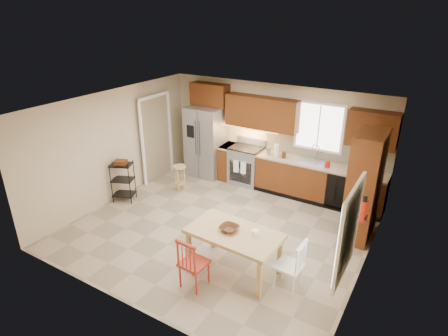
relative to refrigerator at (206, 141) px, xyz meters
name	(u,v)px	position (x,y,z in m)	size (l,w,h in m)	color
floor	(219,228)	(1.70, -2.12, -0.91)	(5.50, 5.50, 0.00)	tan
ceiling	(218,107)	(1.70, -2.12, 1.59)	(5.50, 5.00, 0.02)	silver
wall_back	(273,136)	(1.70, 0.38, 0.34)	(5.50, 0.02, 2.50)	#CCB793
wall_front	(122,235)	(1.70, -4.62, 0.34)	(5.50, 0.02, 2.50)	#CCB793
wall_left	(114,146)	(-1.05, -2.12, 0.34)	(0.02, 5.00, 2.50)	#CCB793
wall_right	(371,209)	(4.45, -2.12, 0.34)	(0.02, 5.00, 2.50)	#CCB793
refrigerator	(206,141)	(0.00, 0.00, 0.00)	(0.92, 0.75, 1.82)	gray
range_stove	(246,166)	(1.15, 0.06, -0.45)	(0.76, 0.63, 0.92)	gray
base_cabinet_narrow	(228,162)	(0.60, 0.08, -0.46)	(0.30, 0.60, 0.90)	#5E2811
base_cabinet_run	(318,182)	(2.99, 0.08, -0.46)	(2.92, 0.60, 0.90)	#5E2811
dishwasher	(339,193)	(3.55, -0.22, -0.46)	(0.60, 0.02, 0.78)	black
backsplash	(325,148)	(2.99, 0.36, 0.27)	(2.92, 0.03, 0.55)	beige
upper_over_fridge	(210,94)	(0.00, 0.20, 1.19)	(1.00, 0.35, 0.55)	#572C0E
upper_left_block	(262,113)	(1.45, 0.20, 0.92)	(1.80, 0.35, 0.75)	#572C0E
upper_right_block	(373,129)	(3.95, 0.20, 0.92)	(1.00, 0.35, 0.75)	#572C0E
window_back	(319,127)	(2.80, 0.35, 0.74)	(1.12, 0.04, 1.12)	white
sink	(312,164)	(2.80, 0.08, -0.05)	(0.62, 0.46, 0.16)	gray
undercab_glow	(249,127)	(1.15, 0.17, 0.52)	(1.60, 0.30, 0.01)	#FFBF66
soap_bottle	(328,163)	(3.18, -0.02, 0.09)	(0.09, 0.09, 0.19)	#B6190C
paper_towel	(276,150)	(1.95, 0.03, 0.13)	(0.12, 0.12, 0.28)	white
canister_steel	(269,151)	(1.75, 0.03, 0.08)	(0.11, 0.11, 0.18)	gray
canister_wood	(284,155)	(2.15, 0.00, 0.06)	(0.10, 0.10, 0.14)	#512C15
pantry	(364,186)	(4.13, -0.93, 0.14)	(0.50, 0.95, 2.10)	#5E2811
fire_extinguisher	(363,211)	(4.33, -1.98, 0.19)	(0.12, 0.12, 0.36)	#B6190C
window_right	(349,232)	(4.38, -3.27, 0.54)	(0.04, 1.02, 1.32)	white
doorway	(156,139)	(-0.97, -0.82, 0.14)	(0.04, 0.95, 2.10)	#8C7A59
dining_table	(234,252)	(2.59, -3.10, -0.54)	(1.52, 0.85, 0.74)	tan
chair_red	(194,262)	(2.24, -3.75, -0.46)	(0.42, 0.42, 0.89)	#A12818
chair_white	(289,265)	(3.54, -3.05, -0.46)	(0.42, 0.42, 0.89)	white
table_bowl	(229,231)	(2.50, -3.10, -0.16)	(0.31, 0.31, 0.08)	#512C15
table_jar	(255,234)	(2.92, -3.01, -0.13)	(0.11, 0.11, 0.13)	white
bar_stool	(180,178)	(-0.02, -1.13, -0.60)	(0.31, 0.31, 0.63)	tan
utility_cart	(123,182)	(-0.80, -2.22, -0.44)	(0.47, 0.37, 0.94)	black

